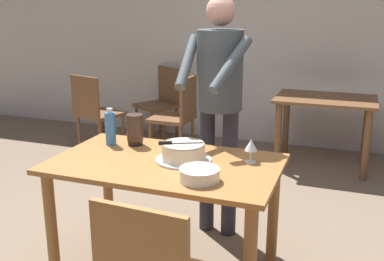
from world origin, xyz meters
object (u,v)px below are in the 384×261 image
hurricane_lamp (135,129)px  background_chair_2 (161,100)px  water_bottle (110,128)px  cake_on_platter (183,153)px  cake_knife (171,143)px  wine_glass_near (251,146)px  background_chair_0 (178,114)px  background_table (324,113)px  background_chair_1 (95,110)px  plate_stack (199,175)px  person_cutting_cake (219,92)px  main_dining_table (165,181)px

hurricane_lamp → background_chair_2: 2.71m
water_bottle → cake_on_platter: bearing=-13.3°
cake_knife → wine_glass_near: (0.45, 0.14, -0.01)m
wine_glass_near → background_chair_0: bearing=122.6°
cake_on_platter → background_table: cake_on_platter is taller
background_table → background_chair_1: 2.53m
wine_glass_near → plate_stack: bearing=-116.5°
cake_on_platter → cake_knife: cake_knife is taller
water_bottle → hurricane_lamp: (0.16, 0.05, -0.01)m
hurricane_lamp → person_cutting_cake: bearing=39.0°
cake_on_platter → person_cutting_cake: 0.63m
person_cutting_cake → main_dining_table: bearing=-103.2°
background_chair_2 → background_table: bearing=-10.6°
main_dining_table → cake_knife: 0.25m
main_dining_table → background_chair_2: bearing=114.5°
background_chair_1 → wine_glass_near: bearing=-39.1°
person_cutting_cake → wine_glass_near: bearing=-53.0°
cake_on_platter → water_bottle: size_ratio=1.36×
water_bottle → background_chair_2: 2.70m
wine_glass_near → background_chair_0: background_chair_0 is taller
wine_glass_near → background_chair_1: size_ratio=0.16×
plate_stack → background_chair_1: (-2.03, 2.19, -0.29)m
plate_stack → background_chair_0: size_ratio=0.24×
hurricane_lamp → background_chair_0: hurricane_lamp is taller
water_bottle → background_chair_2: (-0.78, 2.56, -0.37)m
cake_knife → plate_stack: 0.36m
background_table → background_chair_2: bearing=169.4°
cake_on_platter → water_bottle: bearing=166.7°
main_dining_table → background_chair_1: (-1.74, 1.98, -0.13)m
main_dining_table → hurricane_lamp: 0.46m
background_table → person_cutting_cake: bearing=-109.3°
water_bottle → main_dining_table: bearing=-21.7°
background_chair_0 → background_chair_2: same height
background_chair_2 → background_chair_1: bearing=-121.9°
plate_stack → hurricane_lamp: 0.77m
cake_on_platter → background_chair_2: bearing=116.6°
water_bottle → background_chair_0: size_ratio=0.28×
person_cutting_cake → background_table: (0.62, 1.76, -0.50)m
plate_stack → hurricane_lamp: (-0.62, 0.46, 0.07)m
hurricane_lamp → person_cutting_cake: (0.47, 0.38, 0.22)m
water_bottle → wine_glass_near: bearing=-1.4°
person_cutting_cake → background_chair_1: 2.39m
person_cutting_cake → background_chair_0: 1.89m
background_table → background_chair_2: (-2.02, 0.38, -0.09)m
background_table → background_chair_2: 2.05m
hurricane_lamp → background_chair_1: (-1.42, 1.74, -0.37)m
main_dining_table → plate_stack: plate_stack is taller
background_chair_0 → background_chair_1: same height
person_cutting_cake → background_table: person_cutting_cake is taller
main_dining_table → wine_glass_near: bearing=19.0°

